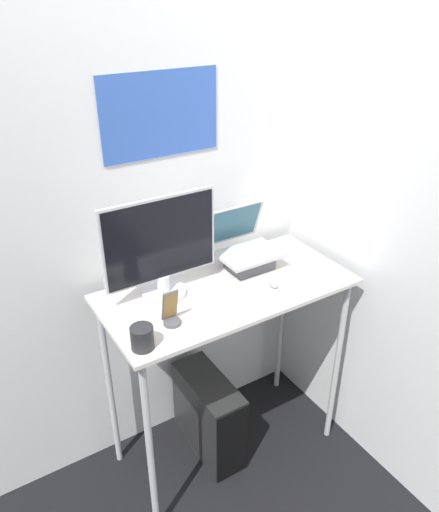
% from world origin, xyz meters
% --- Properties ---
extents(ground_plane, '(12.00, 12.00, 0.00)m').
position_xyz_m(ground_plane, '(0.00, 0.00, 0.00)').
color(ground_plane, black).
extents(wall_back, '(6.00, 0.06, 2.60)m').
position_xyz_m(wall_back, '(-0.00, 0.66, 1.30)').
color(wall_back, silver).
rests_on(wall_back, ground_plane).
extents(wall_side_right, '(0.05, 6.00, 2.60)m').
position_xyz_m(wall_side_right, '(0.68, 0.00, 1.30)').
color(wall_side_right, silver).
rests_on(wall_side_right, ground_plane).
extents(desk, '(1.19, 0.57, 1.07)m').
position_xyz_m(desk, '(0.00, 0.29, 0.93)').
color(desk, beige).
rests_on(desk, ground_plane).
extents(laptop, '(0.30, 0.29, 0.30)m').
position_xyz_m(laptop, '(0.19, 0.41, 1.15)').
color(laptop, '#4C4C51').
rests_on(laptop, desk).
extents(monitor, '(0.54, 0.21, 0.47)m').
position_xyz_m(monitor, '(-0.28, 0.40, 1.30)').
color(monitor, silver).
rests_on(monitor, desk).
extents(keyboard, '(0.36, 0.12, 0.02)m').
position_xyz_m(keyboard, '(-0.05, 0.15, 1.08)').
color(keyboard, silver).
rests_on(keyboard, desk).
extents(mouse, '(0.04, 0.06, 0.03)m').
position_xyz_m(mouse, '(0.19, 0.18, 1.08)').
color(mouse, '#99999E').
rests_on(mouse, desk).
extents(cell_phone, '(0.07, 0.07, 0.16)m').
position_xyz_m(cell_phone, '(-0.35, 0.17, 1.12)').
color(cell_phone, '#4C4C51').
rests_on(cell_phone, desk).
extents(computer_tower, '(0.20, 0.48, 0.48)m').
position_xyz_m(computer_tower, '(-0.08, 0.34, 0.24)').
color(computer_tower, black).
rests_on(computer_tower, ground_plane).
extents(mug, '(0.09, 0.09, 0.10)m').
position_xyz_m(mug, '(-0.52, 0.09, 1.12)').
color(mug, '#262628').
rests_on(mug, desk).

